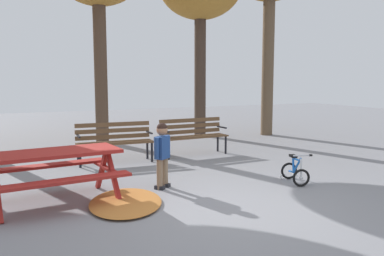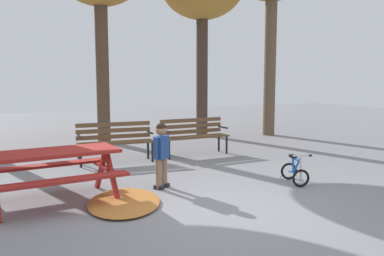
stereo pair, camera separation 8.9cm
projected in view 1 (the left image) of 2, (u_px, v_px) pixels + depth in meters
ground at (222, 209)px, 5.56m from camera, size 36.00×36.00×0.00m
picnic_table at (54, 163)px, 5.74m from camera, size 1.93×1.52×0.79m
park_bench_far_left at (114, 139)px, 8.58m from camera, size 1.62×0.55×0.85m
park_bench_left at (193, 133)px, 9.46m from camera, size 1.62×0.53×0.85m
child_standing at (162, 150)px, 6.55m from camera, size 0.34×0.29×1.08m
kids_bicycle at (295, 171)px, 6.94m from camera, size 0.49×0.62×0.54m
leaf_pile at (126, 202)px, 5.76m from camera, size 1.44×1.72×0.07m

